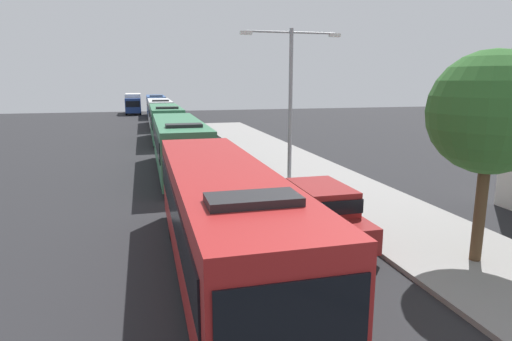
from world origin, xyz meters
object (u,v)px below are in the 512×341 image
bus_rear (156,105)px  streetlamp_mid (291,89)px  roadside_tree (491,113)px  bus_middle (166,122)px  bus_fourth_in_line (160,112)px  white_suv (322,211)px  bus_lead (222,217)px  bus_second_in_line (179,145)px  box_truck_oncoming (133,103)px

bus_rear → streetlamp_mid: (5.40, -44.45, 3.15)m
roadside_tree → streetlamp_mid: bearing=99.6°
bus_middle → streetlamp_mid: bearing=-72.9°
bus_fourth_in_line → white_suv: (3.70, -38.78, -0.66)m
roadside_tree → white_suv: bearing=140.7°
bus_lead → bus_fourth_in_line: bearing=90.0°
bus_lead → bus_middle: same height
roadside_tree → bus_second_in_line: bearing=116.1°
bus_rear → bus_second_in_line: bearing=-90.0°
bus_rear → box_truck_oncoming: bus_rear is taller
bus_middle → white_suv: bearing=-81.9°
streetlamp_mid → bus_second_in_line: bearing=145.9°
bus_rear → bus_middle: bearing=-90.0°
bus_fourth_in_line → roadside_tree: bearing=-80.1°
white_suv → streetlamp_mid: size_ratio=0.60×
bus_second_in_line → streetlamp_mid: streetlamp_mid is taller
bus_lead → roadside_tree: size_ratio=1.95×
bus_lead → white_suv: bearing=26.4°
box_truck_oncoming → roadside_tree: bearing=-80.4°
white_suv → bus_rear: bearing=94.0°
bus_second_in_line → roadside_tree: size_ratio=1.95×
box_truck_oncoming → roadside_tree: size_ratio=1.32×
streetlamp_mid → box_truck_oncoming: bearing=99.6°
bus_lead → roadside_tree: bearing=-8.7°
white_suv → roadside_tree: roadside_tree is taller
bus_fourth_in_line → bus_rear: same height
bus_second_in_line → roadside_tree: roadside_tree is taller
bus_lead → roadside_tree: 7.87m
bus_fourth_in_line → bus_second_in_line: bearing=-90.0°
roadside_tree → bus_rear: bearing=97.5°
bus_middle → white_suv: (3.70, -25.86, -0.66)m
streetlamp_mid → roadside_tree: 11.41m
bus_second_in_line → bus_rear: same height
bus_middle → bus_rear: bearing=90.0°
bus_lead → bus_second_in_line: same height
bus_fourth_in_line → bus_lead: bearing=-90.0°
bus_fourth_in_line → roadside_tree: 42.45m
bus_middle → box_truck_oncoming: bus_middle is taller
white_suv → box_truck_oncoming: size_ratio=0.58×
roadside_tree → bus_lead: bearing=171.3°
bus_lead → streetlamp_mid: streetlamp_mid is taller
bus_second_in_line → white_suv: size_ratio=2.52×
bus_fourth_in_line → box_truck_oncoming: (-3.30, 20.92, 0.02)m
bus_second_in_line → box_truck_oncoming: bearing=94.0°
streetlamp_mid → bus_middle: bearing=107.1°
bus_second_in_line → bus_fourth_in_line: same height
bus_lead → white_suv: size_ratio=2.53×
bus_lead → bus_second_in_line: size_ratio=1.00×
bus_lead → box_truck_oncoming: (-3.30, 61.54, 0.02)m
bus_middle → box_truck_oncoming: 34.01m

